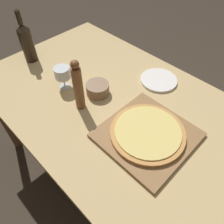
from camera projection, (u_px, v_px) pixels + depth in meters
ground_plane at (124, 176)px, 1.63m from camera, size 12.00×12.00×0.00m
dining_table at (129, 122)px, 1.15m from camera, size 0.95×1.76×0.72m
cutting_board at (147, 135)px, 0.99m from camera, size 0.39×0.38×0.02m
pizza at (148, 132)px, 0.97m from camera, size 0.34×0.34×0.02m
wine_bottle at (27, 42)px, 1.30m from camera, size 0.08×0.08×0.31m
pepper_mill at (78, 86)px, 1.02m from camera, size 0.05×0.05×0.28m
wine_glass at (62, 73)px, 1.15m from camera, size 0.08×0.08×0.13m
small_bowl at (98, 89)px, 1.16m from camera, size 0.12×0.12×0.06m
dinner_plate at (159, 80)px, 1.24m from camera, size 0.21×0.21×0.01m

